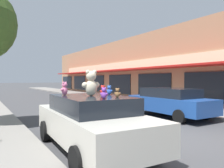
{
  "coord_description": "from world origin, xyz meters",
  "views": [
    {
      "loc": [
        -5.36,
        -4.78,
        1.89
      ],
      "look_at": [
        0.06,
        4.08,
        1.68
      ],
      "focal_mm": 35.0,
      "sensor_mm": 36.0,
      "label": 1
    }
  ],
  "objects": [
    {
      "name": "teddy_bear_brown",
      "position": [
        -2.42,
        -0.23,
        1.56
      ],
      "size": [
        0.16,
        0.16,
        0.23
      ],
      "rotation": [
        0.0,
        0.0,
        2.37
      ],
      "color": "olive",
      "rests_on": "plush_art_car"
    },
    {
      "name": "ground_plane",
      "position": [
        0.0,
        0.0,
        0.0
      ],
      "size": [
        260.0,
        260.0,
        0.0
      ],
      "primitive_type": "plane",
      "color": "#424244"
    },
    {
      "name": "teddy_bear_purple",
      "position": [
        -2.92,
        -0.42,
        1.58
      ],
      "size": [
        0.17,
        0.19,
        0.27
      ],
      "rotation": [
        0.0,
        0.0,
        2.19
      ],
      "color": "purple",
      "rests_on": "plush_art_car"
    },
    {
      "name": "parked_car_far_center",
      "position": [
        2.81,
        3.03,
        0.79
      ],
      "size": [
        1.98,
        4.54,
        1.46
      ],
      "color": "#1E4793",
      "rests_on": "ground_plane"
    },
    {
      "name": "teddy_bear_blue",
      "position": [
        -2.09,
        0.73,
        1.58
      ],
      "size": [
        0.17,
        0.2,
        0.27
      ],
      "rotation": [
        0.0,
        0.0,
        2.1
      ],
      "color": "blue",
      "rests_on": "plush_art_car"
    },
    {
      "name": "teddy_bear_giant",
      "position": [
        -2.75,
        0.58,
        1.79
      ],
      "size": [
        0.52,
        0.32,
        0.71
      ],
      "rotation": [
        0.0,
        0.0,
        3.11
      ],
      "color": "beige",
      "rests_on": "plush_art_car"
    },
    {
      "name": "teddy_bear_red",
      "position": [
        -2.47,
        0.42,
        1.59
      ],
      "size": [
        0.17,
        0.22,
        0.29
      ],
      "rotation": [
        0.0,
        0.0,
        2.03
      ],
      "color": "red",
      "rests_on": "plush_art_car"
    },
    {
      "name": "teddy_bear_pink",
      "position": [
        -3.29,
        1.19,
        1.63
      ],
      "size": [
        0.28,
        0.24,
        0.38
      ],
      "rotation": [
        0.0,
        0.0,
        3.74
      ],
      "color": "pink",
      "rests_on": "plush_art_car"
    },
    {
      "name": "plush_art_car",
      "position": [
        -2.78,
        0.53,
        0.78
      ],
      "size": [
        2.16,
        4.68,
        1.45
      ],
      "rotation": [
        0.0,
        0.0,
        -0.04
      ],
      "color": "beige",
      "rests_on": "ground_plane"
    },
    {
      "name": "storefront_row",
      "position": [
        14.75,
        14.56,
        3.03
      ],
      "size": [
        16.47,
        37.24,
        6.07
      ],
      "color": "tan",
      "rests_on": "ground_plane"
    }
  ]
}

